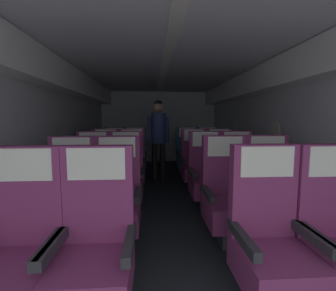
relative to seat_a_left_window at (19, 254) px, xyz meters
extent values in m
cube|color=#23282D|center=(0.99, 2.05, -0.47)|extent=(3.55, 7.57, 0.02)
cube|color=silver|center=(-0.69, 2.05, 0.57)|extent=(0.08, 7.17, 2.06)
cube|color=silver|center=(2.66, 2.05, 0.57)|extent=(0.08, 7.17, 2.06)
cube|color=silver|center=(0.99, 2.05, 1.60)|extent=(3.43, 7.17, 0.06)
cube|color=silver|center=(0.99, 5.66, 0.57)|extent=(3.43, 0.06, 2.06)
cube|color=white|center=(-0.50, 2.05, 1.38)|extent=(0.30, 6.88, 0.36)
cube|color=white|center=(2.48, 2.05, 1.38)|extent=(0.30, 6.88, 0.36)
cube|color=white|center=(0.99, 2.05, 1.56)|extent=(0.12, 6.45, 0.02)
cylinder|color=white|center=(2.62, 2.05, 0.61)|extent=(0.01, 0.26, 0.26)
cylinder|color=white|center=(2.62, 3.85, 0.61)|extent=(0.01, 0.26, 0.26)
cube|color=#7A2D60|center=(0.00, -0.06, -0.12)|extent=(0.44, 0.51, 0.23)
cube|color=#7A2D60|center=(0.00, 0.15, 0.31)|extent=(0.44, 0.09, 0.63)
cube|color=#28282D|center=(0.21, -0.06, 0.08)|extent=(0.05, 0.43, 0.06)
cube|color=silver|center=(0.00, 0.10, 0.51)|extent=(0.35, 0.01, 0.20)
cube|color=#7A2D60|center=(0.44, -0.06, -0.12)|extent=(0.44, 0.51, 0.23)
cube|color=#7A2D60|center=(0.44, 0.15, 0.31)|extent=(0.44, 0.09, 0.63)
cube|color=#28282D|center=(0.66, -0.06, 0.08)|extent=(0.05, 0.43, 0.06)
cube|color=#28282D|center=(0.23, -0.06, 0.08)|extent=(0.05, 0.43, 0.06)
cube|color=silver|center=(0.44, 0.10, 0.51)|extent=(0.35, 0.01, 0.20)
cube|color=#7A2D60|center=(1.99, 0.13, 0.31)|extent=(0.44, 0.09, 0.63)
cube|color=#28282D|center=(1.78, -0.08, 0.08)|extent=(0.05, 0.43, 0.06)
cube|color=silver|center=(1.99, 0.08, 0.51)|extent=(0.35, 0.01, 0.20)
cube|color=#7A2D60|center=(1.54, -0.06, -0.12)|extent=(0.44, 0.51, 0.23)
cube|color=#7A2D60|center=(1.54, 0.15, 0.31)|extent=(0.44, 0.09, 0.63)
cube|color=#28282D|center=(1.75, -0.06, 0.08)|extent=(0.05, 0.43, 0.06)
cube|color=#28282D|center=(1.33, -0.06, 0.08)|extent=(0.05, 0.43, 0.06)
cube|color=silver|center=(1.54, 0.10, 0.51)|extent=(0.35, 0.01, 0.20)
cube|color=#38383D|center=(0.01, 0.82, -0.35)|extent=(0.16, 0.18, 0.23)
cube|color=#7A2D60|center=(0.01, 0.82, -0.12)|extent=(0.44, 0.51, 0.23)
cube|color=#7A2D60|center=(0.01, 1.02, 0.31)|extent=(0.44, 0.09, 0.63)
cube|color=#28282D|center=(0.22, 0.82, 0.08)|extent=(0.05, 0.43, 0.06)
cube|color=#28282D|center=(-0.21, 0.82, 0.08)|extent=(0.05, 0.43, 0.06)
cube|color=silver|center=(0.01, 0.97, 0.51)|extent=(0.35, 0.01, 0.20)
cube|color=#38383D|center=(0.45, 0.82, -0.35)|extent=(0.16, 0.18, 0.23)
cube|color=#7A2D60|center=(0.45, 0.82, -0.12)|extent=(0.44, 0.51, 0.23)
cube|color=#7A2D60|center=(0.45, 1.03, 0.31)|extent=(0.44, 0.09, 0.63)
cube|color=#28282D|center=(0.66, 0.82, 0.08)|extent=(0.05, 0.43, 0.06)
cube|color=#28282D|center=(0.24, 0.82, 0.08)|extent=(0.05, 0.43, 0.06)
cube|color=silver|center=(0.45, 0.98, 0.51)|extent=(0.35, 0.01, 0.20)
cube|color=#38383D|center=(1.98, 0.83, -0.35)|extent=(0.16, 0.18, 0.23)
cube|color=#7A2D60|center=(1.98, 0.83, -0.12)|extent=(0.44, 0.51, 0.23)
cube|color=#7A2D60|center=(1.98, 1.04, 0.31)|extent=(0.44, 0.09, 0.63)
cube|color=#28282D|center=(2.19, 0.83, 0.08)|extent=(0.05, 0.43, 0.06)
cube|color=#28282D|center=(1.77, 0.83, 0.08)|extent=(0.05, 0.43, 0.06)
cube|color=silver|center=(1.98, 0.99, 0.51)|extent=(0.35, 0.01, 0.20)
cube|color=#38383D|center=(1.53, 0.82, -0.35)|extent=(0.16, 0.18, 0.23)
cube|color=#7A2D60|center=(1.53, 0.82, -0.12)|extent=(0.44, 0.51, 0.23)
cube|color=#7A2D60|center=(1.53, 1.03, 0.31)|extent=(0.44, 0.09, 0.63)
cube|color=#28282D|center=(1.74, 0.82, 0.08)|extent=(0.05, 0.43, 0.06)
cube|color=#28282D|center=(1.32, 0.82, 0.08)|extent=(0.05, 0.43, 0.06)
cube|color=silver|center=(1.53, 0.98, 0.51)|extent=(0.35, 0.01, 0.20)
cube|color=#38383D|center=(0.00, 1.72, -0.35)|extent=(0.16, 0.18, 0.23)
cube|color=#7A2D60|center=(0.00, 1.72, -0.12)|extent=(0.44, 0.51, 0.23)
cube|color=#7A2D60|center=(0.00, 1.93, 0.31)|extent=(0.44, 0.09, 0.63)
cube|color=#28282D|center=(0.21, 1.72, 0.08)|extent=(0.05, 0.43, 0.06)
cube|color=#28282D|center=(-0.22, 1.72, 0.08)|extent=(0.05, 0.43, 0.06)
cube|color=silver|center=(0.00, 1.88, 0.51)|extent=(0.35, 0.01, 0.20)
cube|color=#38383D|center=(0.44, 1.72, -0.35)|extent=(0.16, 0.18, 0.23)
cube|color=#7A2D60|center=(0.44, 1.72, -0.12)|extent=(0.44, 0.51, 0.23)
cube|color=#7A2D60|center=(0.44, 1.93, 0.31)|extent=(0.44, 0.09, 0.63)
cube|color=#28282D|center=(0.65, 1.72, 0.08)|extent=(0.05, 0.43, 0.06)
cube|color=#28282D|center=(0.23, 1.72, 0.08)|extent=(0.05, 0.43, 0.06)
cube|color=silver|center=(0.44, 1.88, 0.51)|extent=(0.35, 0.01, 0.20)
cube|color=#38383D|center=(1.97, 1.72, -0.35)|extent=(0.16, 0.18, 0.23)
cube|color=#7A2D60|center=(1.97, 1.72, -0.12)|extent=(0.44, 0.51, 0.23)
cube|color=#7A2D60|center=(1.97, 1.93, 0.31)|extent=(0.44, 0.09, 0.63)
cube|color=#28282D|center=(2.18, 1.72, 0.08)|extent=(0.05, 0.43, 0.06)
cube|color=#28282D|center=(1.76, 1.72, 0.08)|extent=(0.05, 0.43, 0.06)
cube|color=silver|center=(1.97, 1.88, 0.51)|extent=(0.35, 0.01, 0.20)
cube|color=#38383D|center=(1.53, 1.72, -0.35)|extent=(0.16, 0.18, 0.23)
cube|color=#7A2D60|center=(1.53, 1.72, -0.12)|extent=(0.44, 0.51, 0.23)
cube|color=#7A2D60|center=(1.53, 1.93, 0.31)|extent=(0.44, 0.09, 0.63)
cube|color=#28282D|center=(1.74, 1.72, 0.08)|extent=(0.05, 0.43, 0.06)
cube|color=#28282D|center=(1.32, 1.72, 0.08)|extent=(0.05, 0.43, 0.06)
cube|color=silver|center=(1.53, 1.88, 0.51)|extent=(0.35, 0.01, 0.20)
cube|color=#38383D|center=(0.00, 2.61, -0.35)|extent=(0.16, 0.18, 0.23)
cube|color=#7A2D60|center=(0.00, 2.61, -0.12)|extent=(0.44, 0.51, 0.23)
cube|color=#7A2D60|center=(0.00, 2.82, 0.31)|extent=(0.44, 0.09, 0.63)
cube|color=#28282D|center=(0.21, 2.61, 0.08)|extent=(0.05, 0.43, 0.06)
cube|color=#28282D|center=(-0.21, 2.61, 0.08)|extent=(0.05, 0.43, 0.06)
cube|color=silver|center=(0.00, 2.77, 0.51)|extent=(0.35, 0.01, 0.20)
cube|color=#38383D|center=(0.44, 2.61, -0.35)|extent=(0.16, 0.18, 0.23)
cube|color=#7A2D60|center=(0.44, 2.61, -0.12)|extent=(0.44, 0.51, 0.23)
cube|color=#7A2D60|center=(0.44, 2.82, 0.31)|extent=(0.44, 0.09, 0.63)
cube|color=#28282D|center=(0.65, 2.61, 0.08)|extent=(0.05, 0.43, 0.06)
cube|color=#28282D|center=(0.23, 2.61, 0.08)|extent=(0.05, 0.43, 0.06)
cube|color=silver|center=(0.44, 2.77, 0.51)|extent=(0.35, 0.01, 0.20)
cube|color=#38383D|center=(1.97, 2.60, -0.35)|extent=(0.16, 0.18, 0.23)
cube|color=#7A2D60|center=(1.97, 2.60, -0.12)|extent=(0.44, 0.51, 0.23)
cube|color=#7A2D60|center=(1.97, 2.80, 0.31)|extent=(0.44, 0.09, 0.63)
cube|color=#28282D|center=(2.18, 2.60, 0.08)|extent=(0.05, 0.43, 0.06)
cube|color=#28282D|center=(1.76, 2.60, 0.08)|extent=(0.05, 0.43, 0.06)
cube|color=silver|center=(1.97, 2.75, 0.51)|extent=(0.35, 0.01, 0.20)
cube|color=#38383D|center=(1.53, 2.61, -0.35)|extent=(0.16, 0.18, 0.23)
cube|color=#7A2D60|center=(1.53, 2.61, -0.12)|extent=(0.44, 0.51, 0.23)
cube|color=#7A2D60|center=(1.53, 2.82, 0.31)|extent=(0.44, 0.09, 0.63)
cube|color=#28282D|center=(1.74, 2.61, 0.08)|extent=(0.05, 0.43, 0.06)
cube|color=#28282D|center=(1.32, 2.61, 0.08)|extent=(0.05, 0.43, 0.06)
cube|color=silver|center=(1.53, 2.77, 0.51)|extent=(0.35, 0.01, 0.20)
cube|color=#38383D|center=(0.01, 3.51, -0.35)|extent=(0.16, 0.18, 0.23)
cube|color=navy|center=(0.01, 3.51, -0.12)|extent=(0.44, 0.51, 0.23)
cube|color=navy|center=(0.01, 3.72, 0.31)|extent=(0.44, 0.09, 0.63)
cube|color=#28282D|center=(0.22, 3.51, 0.08)|extent=(0.05, 0.43, 0.06)
cube|color=#28282D|center=(-0.21, 3.51, 0.08)|extent=(0.05, 0.43, 0.06)
cube|color=silver|center=(0.01, 3.67, 0.51)|extent=(0.35, 0.01, 0.20)
cube|color=#38383D|center=(0.44, 3.50, -0.35)|extent=(0.16, 0.18, 0.23)
cube|color=navy|center=(0.44, 3.50, -0.12)|extent=(0.44, 0.51, 0.23)
cube|color=navy|center=(0.44, 3.71, 0.31)|extent=(0.44, 0.09, 0.63)
cube|color=#28282D|center=(0.65, 3.50, 0.08)|extent=(0.05, 0.43, 0.06)
cube|color=#28282D|center=(0.23, 3.50, 0.08)|extent=(0.05, 0.43, 0.06)
cube|color=silver|center=(0.44, 3.66, 0.51)|extent=(0.35, 0.01, 0.20)
cube|color=#38383D|center=(1.97, 3.50, -0.35)|extent=(0.16, 0.18, 0.23)
cube|color=navy|center=(1.97, 3.50, -0.12)|extent=(0.44, 0.51, 0.23)
cube|color=navy|center=(1.97, 3.71, 0.31)|extent=(0.44, 0.09, 0.63)
cube|color=#28282D|center=(2.19, 3.50, 0.08)|extent=(0.05, 0.43, 0.06)
cube|color=#28282D|center=(1.76, 3.50, 0.08)|extent=(0.05, 0.43, 0.06)
cube|color=silver|center=(1.97, 3.66, 0.51)|extent=(0.35, 0.01, 0.20)
cube|color=#38383D|center=(1.54, 3.49, -0.35)|extent=(0.16, 0.18, 0.23)
cube|color=navy|center=(1.54, 3.49, -0.12)|extent=(0.44, 0.51, 0.23)
cube|color=navy|center=(1.54, 3.70, 0.31)|extent=(0.44, 0.09, 0.63)
cube|color=#28282D|center=(1.75, 3.49, 0.08)|extent=(0.05, 0.43, 0.06)
cube|color=#28282D|center=(1.33, 3.49, 0.08)|extent=(0.05, 0.43, 0.06)
cube|color=silver|center=(1.54, 3.65, 0.51)|extent=(0.35, 0.01, 0.20)
cylinder|color=black|center=(0.84, 3.42, -0.08)|extent=(0.11, 0.11, 0.77)
cylinder|color=black|center=(1.00, 3.42, -0.08)|extent=(0.11, 0.11, 0.77)
cylinder|color=navy|center=(0.92, 3.42, 0.61)|extent=(0.28, 0.28, 0.60)
cylinder|color=navy|center=(0.74, 3.42, 0.58)|extent=(0.07, 0.07, 0.51)
cylinder|color=navy|center=(1.10, 3.42, 0.58)|extent=(0.07, 0.07, 0.51)
sphere|color=tan|center=(0.92, 3.42, 1.03)|extent=(0.22, 0.22, 0.22)
sphere|color=black|center=(0.92, 3.42, 1.07)|extent=(0.18, 0.18, 0.18)
camera|label=1|loc=(0.79, -1.39, 0.79)|focal=25.63mm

